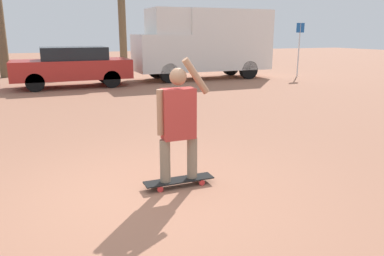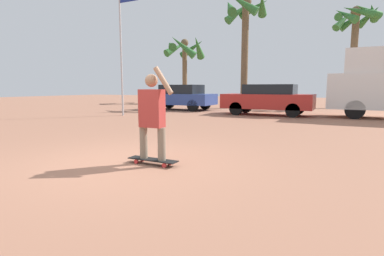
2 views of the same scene
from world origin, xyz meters
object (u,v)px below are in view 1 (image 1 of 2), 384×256
Objects in this scene: person_skateboarder at (178,118)px; parked_car_red at (72,66)px; street_sign at (299,43)px; skateboard at (179,181)px; camper_van at (205,42)px.

person_skateboarder is 0.37× the size of parked_car_red.
street_sign is (10.38, -0.32, 0.79)m from parked_car_red.
person_skateboarder is 14.47m from street_sign.
person_skateboarder reaches higher than skateboard.
skateboard is 12.71m from camper_van.
skateboard is at bearing -115.82° from camper_van.
parked_car_red reaches higher than skateboard.
person_skateboarder is 0.27× the size of camper_van.
street_sign is (9.99, 10.45, 0.66)m from person_skateboarder.
person_skateboarder is at bearing -87.90° from parked_car_red.
camper_van reaches higher than street_sign.
parked_car_red is (-0.40, 10.77, 0.73)m from skateboard.
parked_car_red is (-0.40, 10.77, -0.14)m from person_skateboarder.
camper_van is 4.58m from street_sign.
parked_car_red is 1.75× the size of street_sign.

